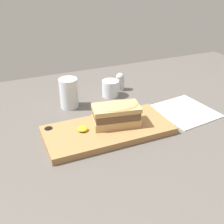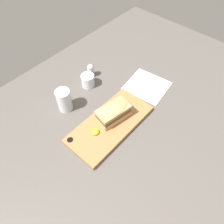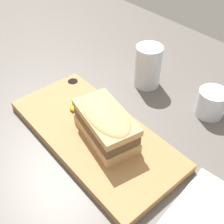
# 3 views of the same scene
# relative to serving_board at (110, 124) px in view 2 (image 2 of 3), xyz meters

# --- Properties ---
(dining_table) EXTENTS (1.91, 1.26, 0.02)m
(dining_table) POSITION_rel_serving_board_xyz_m (-0.03, -0.06, -0.02)
(dining_table) COLOR #56514C
(dining_table) RESTS_ON ground
(serving_board) EXTENTS (0.40, 0.18, 0.02)m
(serving_board) POSITION_rel_serving_board_xyz_m (0.00, 0.00, 0.00)
(serving_board) COLOR #9E7042
(serving_board) RESTS_ON dining_table
(sandwich) EXTENTS (0.16, 0.10, 0.07)m
(sandwich) POSITION_rel_serving_board_xyz_m (0.03, 0.01, 0.05)
(sandwich) COLOR tan
(sandwich) RESTS_ON serving_board
(mustard_dollop) EXTENTS (0.03, 0.03, 0.01)m
(mustard_dollop) POSITION_rel_serving_board_xyz_m (-0.08, 0.01, 0.02)
(mustard_dollop) COLOR gold
(mustard_dollop) RESTS_ON serving_board
(water_glass) EXTENTS (0.07, 0.07, 0.11)m
(water_glass) POSITION_rel_serving_board_xyz_m (-0.06, 0.22, 0.04)
(water_glass) COLOR silver
(water_glass) RESTS_ON dining_table
(wine_glass) EXTENTS (0.07, 0.07, 0.06)m
(wine_glass) POSITION_rel_serving_board_xyz_m (0.12, 0.25, 0.02)
(wine_glass) COLOR silver
(wine_glass) RESTS_ON dining_table
(napkin) EXTENTS (0.21, 0.22, 0.00)m
(napkin) POSITION_rel_serving_board_xyz_m (0.31, 0.02, -0.01)
(napkin) COLOR white
(napkin) RESTS_ON dining_table
(salt_shaker) EXTENTS (0.04, 0.04, 0.07)m
(salt_shaker) POSITION_rel_serving_board_xyz_m (0.18, 0.29, 0.03)
(salt_shaker) COLOR silver
(salt_shaker) RESTS_ON dining_table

